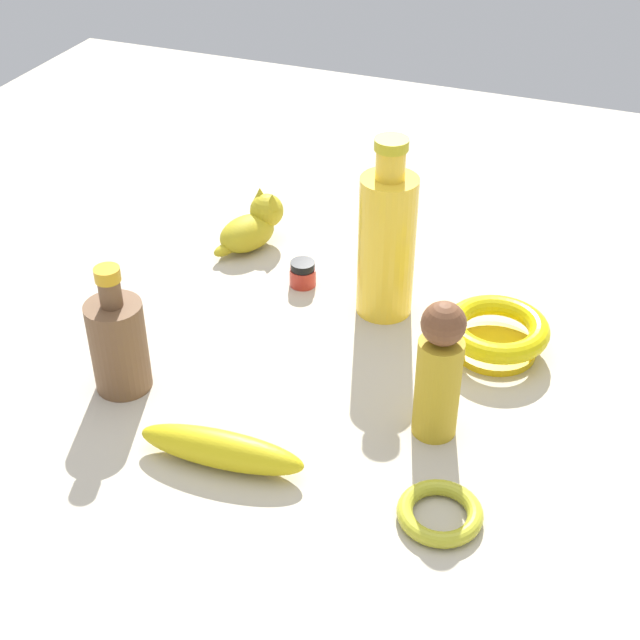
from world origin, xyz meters
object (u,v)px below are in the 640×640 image
object	(u,v)px
bangle	(440,513)
banana	(221,449)
cat_figurine	(253,225)
bottle_short	(118,343)
bottle_tall	(387,241)
nail_polish_jar	(303,273)
bowl	(496,332)
person_figure_adult	(439,371)

from	to	relation	value
bangle	banana	bearing A→B (deg)	92.00
cat_figurine	bottle_short	bearing A→B (deg)	178.73
bottle_tall	nail_polish_jar	size ratio (longest dim) A/B	6.66
bowl	bangle	size ratio (longest dim) A/B	1.49
bottle_short	cat_figurine	xyz separation A→B (m)	(0.37, -0.01, -0.03)
bottle_short	person_figure_adult	bearing A→B (deg)	-81.25
banana	bowl	world-z (taller)	bowl
bottle_short	cat_figurine	distance (m)	0.37
banana	person_figure_adult	bearing A→B (deg)	-150.13
bowl	cat_figurine	bearing A→B (deg)	71.77
nail_polish_jar	bangle	bearing A→B (deg)	-140.34
bowl	bottle_short	distance (m)	0.48
bowl	bottle_tall	world-z (taller)	bottle_tall
banana	person_figure_adult	xyz separation A→B (m)	(0.14, -0.21, 0.07)
person_figure_adult	bowl	xyz separation A→B (m)	(0.18, -0.03, -0.06)
bottle_short	cat_figurine	world-z (taller)	bottle_short
bangle	bottle_tall	bearing A→B (deg)	26.61
bottle_tall	bangle	size ratio (longest dim) A/B	2.81
bottle_tall	cat_figurine	world-z (taller)	bottle_tall
bowl	cat_figurine	world-z (taller)	cat_figurine
bangle	bottle_short	bearing A→B (deg)	80.32
bottle_short	banana	bearing A→B (deg)	-114.80
nail_polish_jar	cat_figurine	world-z (taller)	cat_figurine
person_figure_adult	bottle_tall	world-z (taller)	bottle_tall
banana	cat_figurine	size ratio (longest dim) A/B	1.54
nail_polish_jar	cat_figurine	bearing A→B (deg)	56.08
person_figure_adult	bottle_tall	bearing A→B (deg)	31.27
bottle_short	nail_polish_jar	world-z (taller)	bottle_short
bangle	bowl	bearing A→B (deg)	1.76
bangle	person_figure_adult	bearing A→B (deg)	18.00
bowl	bottle_short	xyz separation A→B (m)	(-0.24, 0.42, 0.04)
person_figure_adult	bowl	size ratio (longest dim) A/B	1.32
banana	nail_polish_jar	xyz separation A→B (m)	(0.38, 0.06, -0.00)
person_figure_adult	bottle_tall	xyz separation A→B (m)	(0.22, 0.13, 0.02)
banana	bangle	distance (m)	0.25
nail_polish_jar	bowl	bearing A→B (deg)	-101.19
cat_figurine	nail_polish_jar	bearing A→B (deg)	-123.92
banana	bowl	distance (m)	0.40
cat_figurine	bottle_tall	bearing A→B (deg)	-111.13
banana	cat_figurine	xyz separation A→B (m)	(0.46, 0.17, 0.01)
person_figure_adult	banana	bearing A→B (deg)	124.12
banana	nail_polish_jar	size ratio (longest dim) A/B	5.04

